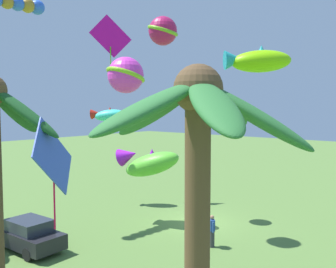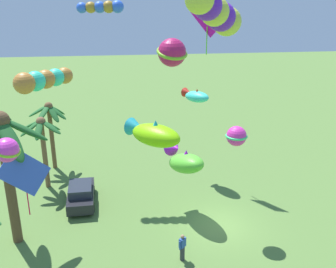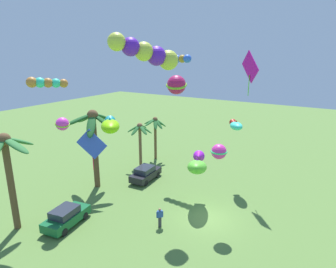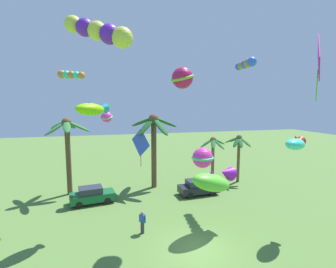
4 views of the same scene
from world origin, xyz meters
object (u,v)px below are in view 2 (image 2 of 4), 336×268
kite_ball_2 (7,150)px  kite_tube_9 (102,7)px  parked_car_1 (81,194)px  spectator_0 (182,247)px  kite_ball_10 (236,136)px  kite_ball_1 (172,52)px  kite_tube_7 (216,13)px  kite_fish_3 (153,134)px  kite_diamond_8 (24,173)px  palm_tree_3 (2,146)px  kite_diamond_6 (208,16)px  kite_tube_5 (43,80)px  kite_fish_0 (196,96)px  kite_fish_4 (184,161)px  palm_tree_1 (50,118)px  palm_tree_0 (42,135)px

kite_ball_2 → kite_tube_9: bearing=-16.3°
parked_car_1 → spectator_0: size_ratio=2.51×
kite_ball_2 → kite_ball_10: kite_ball_2 is taller
kite_ball_1 → kite_tube_7: size_ratio=0.55×
kite_fish_3 → kite_diamond_8: 8.36m
palm_tree_3 → kite_diamond_6: size_ratio=1.88×
kite_tube_5 → kite_diamond_6: (15.73, -8.45, 0.53)m
kite_fish_0 → kite_ball_10: (-7.30, -1.13, -0.34)m
kite_ball_2 → kite_ball_1: bearing=-55.7°
kite_ball_10 → kite_fish_4: bearing=53.4°
palm_tree_1 → kite_tube_5: 19.03m
kite_ball_2 → kite_fish_4: kite_ball_2 is taller
kite_tube_7 → kite_fish_3: bearing=106.1°
spectator_0 → kite_diamond_6: size_ratio=0.38×
kite_fish_4 → kite_ball_1: bearing=152.9°
spectator_0 → kite_tube_9: 16.04m
kite_fish_3 → kite_ball_10: size_ratio=1.43×
spectator_0 → kite_ball_1: kite_ball_1 is taller
kite_diamond_8 → kite_fish_4: bearing=-66.3°
kite_tube_7 → kite_tube_9: bearing=21.2°
parked_car_1 → kite_tube_7: (-8.93, -6.79, 12.38)m
kite_diamond_6 → kite_tube_9: kite_diamond_6 is taller
kite_fish_4 → kite_tube_5: bearing=148.2°
kite_fish_3 → kite_tube_5: bearing=115.5°
kite_ball_10 → kite_ball_2: bearing=114.5°
kite_ball_1 → kite_fish_3: size_ratio=0.82×
kite_ball_10 → kite_diamond_8: bearing=99.2°
kite_tube_7 → kite_fish_4: bearing=0.2°
kite_diamond_6 → kite_tube_9: 7.27m
spectator_0 → parked_car_1: bearing=42.7°
kite_ball_1 → kite_diamond_8: 9.73m
spectator_0 → kite_ball_1: bearing=5.2°
palm_tree_1 → kite_fish_3: 17.65m
kite_diamond_8 → kite_ball_10: kite_diamond_8 is taller
kite_ball_10 → kite_diamond_6: bearing=2.3°
kite_tube_7 → kite_ball_2: bearing=87.9°
palm_tree_3 → kite_fish_3: (-5.87, -7.66, 2.64)m
spectator_0 → kite_ball_2: 10.56m
kite_ball_1 → kite_fish_4: size_ratio=0.50×
spectator_0 → kite_fish_0: bearing=-12.7°
kite_diamond_6 → kite_tube_7: size_ratio=1.09×
kite_ball_2 → parked_car_1: bearing=-11.0°
kite_diamond_8 → palm_tree_0: bearing=4.9°
palm_tree_0 → kite_ball_2: kite_ball_2 is taller
palm_tree_0 → kite_ball_10: (-6.33, -12.13, 1.87)m
palm_tree_1 → kite_tube_9: bearing=-117.0°
kite_ball_1 → kite_diamond_8: size_ratio=0.55×
kite_fish_0 → kite_diamond_8: size_ratio=0.67×
kite_tube_5 → kite_diamond_8: bearing=24.0°
kite_tube_7 → kite_tube_9: (12.57, 4.87, -0.59)m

